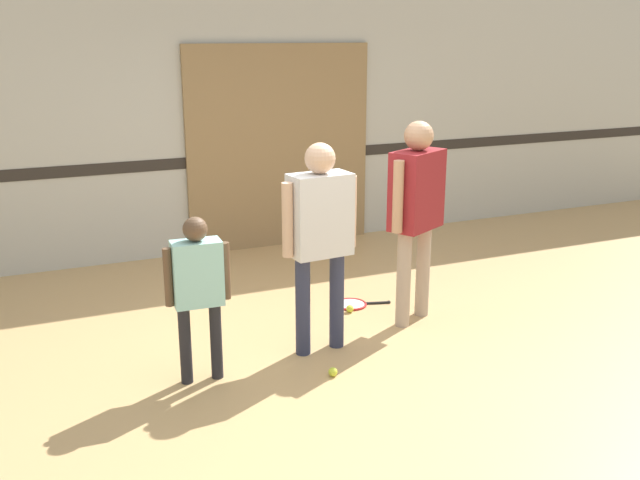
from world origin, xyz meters
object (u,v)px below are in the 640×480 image
(person_student_right, at_px, (416,200))
(tennis_ball_by_spare_racket, at_px, (350,309))
(person_student_left, at_px, (198,282))
(tennis_ball_near_instructor, at_px, (333,372))
(person_instructor, at_px, (320,226))
(racket_spare_on_floor, at_px, (353,304))

(person_student_right, bearing_deg, tennis_ball_by_spare_racket, -69.10)
(person_student_left, height_order, person_student_right, person_student_right)
(person_student_left, height_order, tennis_ball_by_spare_racket, person_student_left)
(tennis_ball_near_instructor, height_order, tennis_ball_by_spare_racket, same)
(person_student_left, relative_size, tennis_ball_near_instructor, 18.09)
(person_instructor, xyz_separation_m, tennis_ball_by_spare_racket, (0.55, 0.60, -0.97))
(person_instructor, height_order, person_student_right, person_student_right)
(person_student_right, relative_size, tennis_ball_by_spare_racket, 25.74)
(person_instructor, xyz_separation_m, person_student_right, (0.96, 0.23, 0.05))
(person_student_left, xyz_separation_m, person_student_right, (1.93, 0.36, 0.31))
(tennis_ball_near_instructor, bearing_deg, tennis_ball_by_spare_racket, 58.52)
(person_student_left, height_order, tennis_ball_near_instructor, person_student_left)
(racket_spare_on_floor, relative_size, tennis_ball_near_instructor, 8.12)
(person_instructor, relative_size, tennis_ball_by_spare_racket, 24.46)
(person_instructor, distance_m, tennis_ball_by_spare_racket, 1.26)
(person_student_right, distance_m, tennis_ball_by_spare_racket, 1.16)
(person_student_left, xyz_separation_m, tennis_ball_by_spare_racket, (1.51, 0.73, -0.71))
(person_instructor, xyz_separation_m, racket_spare_on_floor, (0.65, 0.74, -0.99))
(person_instructor, relative_size, person_student_left, 1.35)
(person_instructor, relative_size, racket_spare_on_floor, 3.01)
(person_instructor, height_order, tennis_ball_near_instructor, person_instructor)
(person_instructor, bearing_deg, tennis_ball_near_instructor, -106.71)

